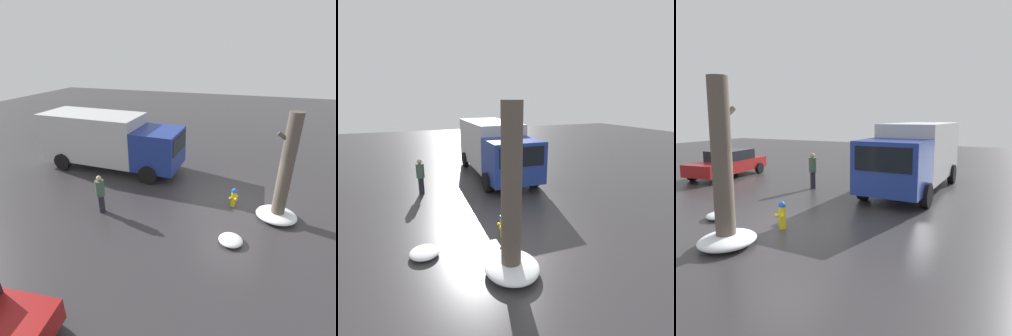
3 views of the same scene
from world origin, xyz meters
The scene contains 7 objects.
ground_plane centered at (0.00, 0.00, 0.00)m, with size 60.00×60.00×0.00m, color #333033.
fire_hydrant centered at (0.00, 0.00, 0.42)m, with size 0.36×0.35×0.81m.
tree_trunk centered at (-1.67, 0.45, 2.08)m, with size 0.73×0.48×4.13m.
delivery_truck centered at (6.78, -2.08, 1.58)m, with size 7.55×2.86×2.89m.
pedestrian centered at (4.94, 2.02, 0.87)m, with size 0.35×0.35×1.60m.
snow_pile_by_hydrant centered at (-0.13, 2.36, 0.10)m, with size 0.80×0.79×0.21m.
snow_pile_curbside centered at (-1.66, 0.43, 0.17)m, with size 1.49×1.34×0.33m.
Camera 2 is at (-6.79, 2.63, 4.15)m, focal length 28.00 mm.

